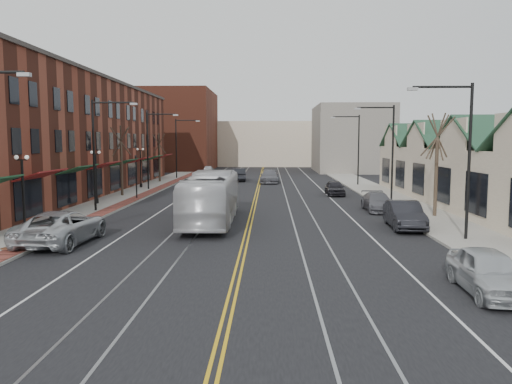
# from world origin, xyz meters

# --- Properties ---
(ground) EXTENTS (160.00, 160.00, 0.00)m
(ground) POSITION_xyz_m (0.00, 0.00, 0.00)
(ground) COLOR black
(ground) RESTS_ON ground
(sidewalk_left) EXTENTS (4.00, 120.00, 0.15)m
(sidewalk_left) POSITION_xyz_m (-12.00, 20.00, 0.07)
(sidewalk_left) COLOR gray
(sidewalk_left) RESTS_ON ground
(sidewalk_right) EXTENTS (4.00, 120.00, 0.15)m
(sidewalk_right) POSITION_xyz_m (12.00, 20.00, 0.07)
(sidewalk_right) COLOR gray
(sidewalk_right) RESTS_ON ground
(building_left) EXTENTS (10.00, 50.00, 11.00)m
(building_left) POSITION_xyz_m (-19.00, 27.00, 5.50)
(building_left) COLOR maroon
(building_left) RESTS_ON ground
(building_right) EXTENTS (8.00, 36.00, 4.60)m
(building_right) POSITION_xyz_m (18.00, 20.00, 2.30)
(building_right) COLOR beige
(building_right) RESTS_ON ground
(backdrop_left) EXTENTS (14.00, 18.00, 14.00)m
(backdrop_left) POSITION_xyz_m (-16.00, 70.00, 7.00)
(backdrop_left) COLOR maroon
(backdrop_left) RESTS_ON ground
(backdrop_mid) EXTENTS (22.00, 14.00, 9.00)m
(backdrop_mid) POSITION_xyz_m (0.00, 85.00, 4.50)
(backdrop_mid) COLOR beige
(backdrop_mid) RESTS_ON ground
(backdrop_right) EXTENTS (12.00, 16.00, 11.00)m
(backdrop_right) POSITION_xyz_m (15.00, 65.00, 5.50)
(backdrop_right) COLOR slate
(backdrop_right) RESTS_ON ground
(streetlight_l_1) EXTENTS (3.33, 0.25, 8.00)m
(streetlight_l_1) POSITION_xyz_m (-11.05, 16.00, 5.03)
(streetlight_l_1) COLOR black
(streetlight_l_1) RESTS_ON sidewalk_left
(streetlight_l_2) EXTENTS (3.33, 0.25, 8.00)m
(streetlight_l_2) POSITION_xyz_m (-11.05, 32.00, 5.03)
(streetlight_l_2) COLOR black
(streetlight_l_2) RESTS_ON sidewalk_left
(streetlight_l_3) EXTENTS (3.33, 0.25, 8.00)m
(streetlight_l_3) POSITION_xyz_m (-11.05, 48.00, 5.03)
(streetlight_l_3) COLOR black
(streetlight_l_3) RESTS_ON sidewalk_left
(streetlight_r_0) EXTENTS (3.33, 0.25, 8.00)m
(streetlight_r_0) POSITION_xyz_m (11.05, 6.00, 5.03)
(streetlight_r_0) COLOR black
(streetlight_r_0) RESTS_ON sidewalk_right
(streetlight_r_1) EXTENTS (3.33, 0.25, 8.00)m
(streetlight_r_1) POSITION_xyz_m (11.05, 22.00, 5.03)
(streetlight_r_1) COLOR black
(streetlight_r_1) RESTS_ON sidewalk_right
(streetlight_r_2) EXTENTS (3.33, 0.25, 8.00)m
(streetlight_r_2) POSITION_xyz_m (11.05, 38.00, 5.03)
(streetlight_r_2) COLOR black
(streetlight_r_2) RESTS_ON sidewalk_right
(lamppost_l_1) EXTENTS (0.84, 0.28, 4.27)m
(lamppost_l_1) POSITION_xyz_m (-12.80, 8.00, 2.20)
(lamppost_l_1) COLOR black
(lamppost_l_1) RESTS_ON sidewalk_left
(lamppost_l_2) EXTENTS (0.84, 0.28, 4.27)m
(lamppost_l_2) POSITION_xyz_m (-12.80, 20.00, 2.20)
(lamppost_l_2) COLOR black
(lamppost_l_2) RESTS_ON sidewalk_left
(lamppost_l_3) EXTENTS (0.84, 0.28, 4.27)m
(lamppost_l_3) POSITION_xyz_m (-12.80, 34.00, 2.20)
(lamppost_l_3) COLOR black
(lamppost_l_3) RESTS_ON sidewalk_left
(tree_left_near) EXTENTS (1.78, 1.37, 6.48)m
(tree_left_near) POSITION_xyz_m (-12.50, 26.00, 3.51)
(tree_left_near) COLOR #382B21
(tree_left_near) RESTS_ON sidewalk_left
(tree_left_far) EXTENTS (1.66, 1.28, 6.02)m
(tree_left_far) POSITION_xyz_m (-12.50, 42.00, 3.28)
(tree_left_far) COLOR #382B21
(tree_left_far) RESTS_ON sidewalk_left
(tree_right_mid) EXTENTS (1.90, 1.46, 6.93)m
(tree_right_mid) POSITION_xyz_m (12.50, 14.00, 3.75)
(tree_right_mid) COLOR #382B21
(tree_right_mid) RESTS_ON sidewalk_right
(manhole_mid) EXTENTS (0.60, 0.60, 0.02)m
(manhole_mid) POSITION_xyz_m (-11.20, 3.00, 0.16)
(manhole_mid) COLOR #592D19
(manhole_mid) RESTS_ON sidewalk_left
(manhole_far) EXTENTS (0.60, 0.60, 0.02)m
(manhole_far) POSITION_xyz_m (-11.20, 8.00, 0.16)
(manhole_far) COLOR #592D19
(manhole_far) RESTS_ON sidewalk_left
(traffic_signal) EXTENTS (0.18, 0.15, 3.80)m
(traffic_signal) POSITION_xyz_m (-10.60, 24.00, 2.35)
(traffic_signal) COLOR black
(traffic_signal) RESTS_ON sidewalk_left
(transit_bus) EXTENTS (2.83, 11.68, 3.25)m
(transit_bus) POSITION_xyz_m (-2.43, 11.37, 1.62)
(transit_bus) COLOR silver
(transit_bus) RESTS_ON ground
(parked_suv) EXTENTS (3.16, 6.34, 1.72)m
(parked_suv) POSITION_xyz_m (-9.30, 4.85, 0.86)
(parked_suv) COLOR #AFB3B7
(parked_suv) RESTS_ON ground
(parked_car_a) EXTENTS (2.00, 4.62, 1.55)m
(parked_car_a) POSITION_xyz_m (8.77, -2.97, 0.78)
(parked_car_a) COLOR silver
(parked_car_a) RESTS_ON ground
(parked_car_b) EXTENTS (1.99, 5.06, 1.64)m
(parked_car_b) POSITION_xyz_m (9.30, 9.74, 0.82)
(parked_car_b) COLOR black
(parked_car_b) RESTS_ON ground
(parked_car_c) EXTENTS (1.99, 4.77, 1.38)m
(parked_car_c) POSITION_xyz_m (9.30, 17.09, 0.69)
(parked_car_c) COLOR #5A5A61
(parked_car_c) RESTS_ON ground
(parked_car_d) EXTENTS (1.75, 4.20, 1.42)m
(parked_car_d) POSITION_xyz_m (7.50, 27.77, 0.71)
(parked_car_d) COLOR black
(parked_car_d) RESTS_ON ground
(distant_car_left) EXTENTS (2.18, 5.16, 1.65)m
(distant_car_left) POSITION_xyz_m (-2.79, 44.53, 0.83)
(distant_car_left) COLOR black
(distant_car_left) RESTS_ON ground
(distant_car_right) EXTENTS (2.47, 5.66, 1.62)m
(distant_car_right) POSITION_xyz_m (1.25, 41.59, 0.81)
(distant_car_right) COLOR slate
(distant_car_right) RESTS_ON ground
(distant_car_far) EXTENTS (1.65, 3.84, 1.29)m
(distant_car_far) POSITION_xyz_m (-8.50, 59.30, 0.65)
(distant_car_far) COLOR silver
(distant_car_far) RESTS_ON ground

